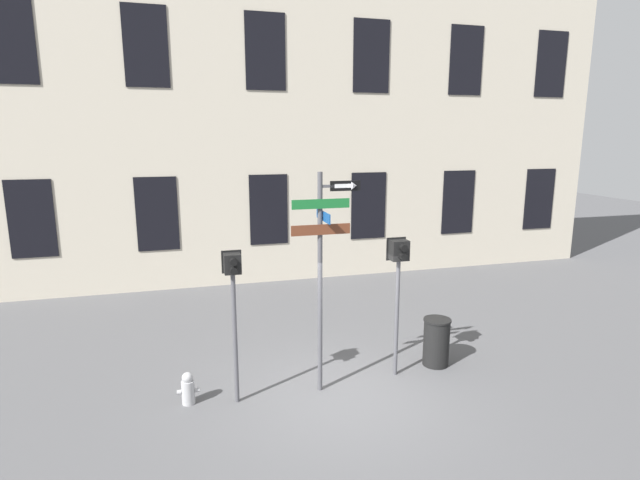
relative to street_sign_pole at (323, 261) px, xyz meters
name	(u,v)px	position (x,y,z in m)	size (l,w,h in m)	color
ground_plane	(344,398)	(0.29, -0.40, -2.53)	(60.00, 60.00, 0.00)	#515154
building_facade	(264,53)	(0.29, 7.69, 4.72)	(24.00, 0.63, 14.49)	beige
street_sign_pole	(323,261)	(0.00, 0.00, 0.00)	(1.28, 0.83, 4.13)	#4C4C51
pedestrian_signal_left	(233,289)	(-1.62, -0.01, -0.39)	(0.35, 0.40, 2.80)	#4C4C51
pedestrian_signal_right	(399,269)	(1.58, 0.19, -0.31)	(0.40, 0.40, 2.81)	#4C4C51
fire_hydrant	(188,389)	(-2.48, 0.16, -2.24)	(0.39, 0.23, 0.60)	#A5A5A8
trash_bin	(436,342)	(2.58, 0.38, -2.02)	(0.57, 0.57, 1.01)	black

